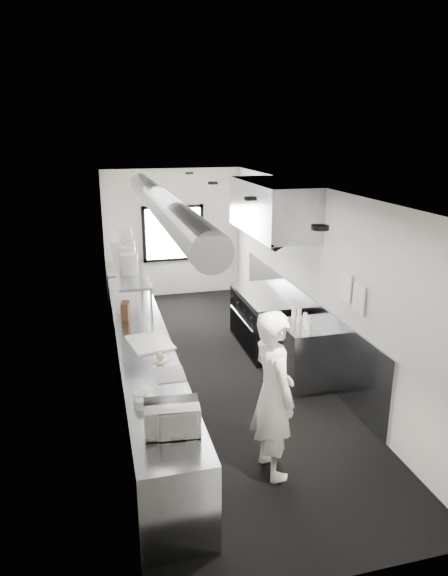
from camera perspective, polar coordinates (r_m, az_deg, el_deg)
floor at (r=8.01m, az=-0.88°, el=-9.20°), size 3.00×8.00×0.01m
ceiling at (r=7.21m, az=-0.98°, el=11.14°), size 3.00×8.00×0.01m
wall_back at (r=11.31m, az=-5.72°, el=6.11°), size 3.00×0.02×2.80m
wall_front at (r=4.04m, az=13.04°, el=-15.65°), size 3.00×0.02×2.80m
wall_left at (r=7.31m, az=-12.44°, el=-0.43°), size 0.02×8.00×2.80m
wall_right at (r=7.96m, az=9.63°, el=1.21°), size 0.02×8.00×2.80m
wall_cladding at (r=8.48m, az=8.40°, el=-3.78°), size 0.03×5.50×1.10m
hvac_duct at (r=7.51m, az=-6.97°, el=9.34°), size 0.40×6.40×0.40m
service_window at (r=11.28m, az=-5.69°, el=6.08°), size 1.36×0.05×1.25m
exhaust_hood at (r=8.24m, az=5.40°, el=8.97°), size 0.81×2.20×0.88m
prep_counter at (r=7.20m, az=-8.96°, el=-8.61°), size 0.70×6.00×0.90m
pass_shelf at (r=8.24m, az=-10.66°, el=2.67°), size 0.45×3.00×0.68m
range at (r=8.71m, az=4.68°, el=-3.65°), size 0.88×1.60×0.94m
bottle_station at (r=7.55m, az=8.97°, el=-7.35°), size 0.65×0.80×0.90m
far_work_table at (r=10.65m, az=-11.00°, el=-0.09°), size 0.70×1.20×0.90m
notice_sheet_a at (r=6.86m, az=13.50°, el=0.10°), size 0.02×0.28×0.38m
notice_sheet_b at (r=6.59m, az=14.87°, el=-1.18°), size 0.02×0.28×0.38m
line_cook at (r=5.46m, az=5.55°, el=-11.74°), size 0.52×0.72×1.86m
microwave at (r=4.85m, az=-5.86°, el=-14.27°), size 0.50×0.40×0.28m
deli_tub_a at (r=5.29m, az=-9.18°, el=-12.66°), size 0.17×0.17×0.09m
deli_tub_b at (r=5.40m, az=-9.35°, el=-11.98°), size 0.19×0.19×0.11m
newspaper at (r=5.92m, az=-6.07°, el=-9.58°), size 0.33×0.41×0.01m
small_plate at (r=6.25m, az=-7.14°, el=-8.06°), size 0.20×0.20×0.02m
pastry at (r=6.23m, az=-7.16°, el=-7.59°), size 0.10×0.10×0.10m
cutting_board at (r=6.77m, az=-8.31°, el=-6.05°), size 0.62×0.75×0.02m
knife_block at (r=7.65m, az=-10.98°, el=-2.47°), size 0.15×0.25×0.25m
plate_stack_a at (r=7.51m, az=-10.54°, el=2.66°), size 0.30×0.30×0.29m
plate_stack_b at (r=7.81m, az=-10.79°, el=3.36°), size 0.32×0.32×0.33m
plate_stack_c at (r=8.33m, az=-10.71°, el=4.22°), size 0.23×0.23×0.33m
plate_stack_d at (r=9.01m, az=-11.01°, el=5.30°), size 0.29×0.29×0.36m
squeeze_bottle_a at (r=7.08m, az=9.58°, el=-4.42°), size 0.06×0.06×0.16m
squeeze_bottle_b at (r=7.21m, az=9.32°, el=-3.89°), size 0.07×0.07×0.19m
squeeze_bottle_c at (r=7.34m, az=9.07°, el=-3.51°), size 0.07×0.07×0.19m
squeeze_bottle_d at (r=7.46m, az=8.41°, el=-3.08°), size 0.07×0.07×0.20m
squeeze_bottle_e at (r=7.56m, az=7.84°, el=-2.76°), size 0.08×0.08×0.20m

